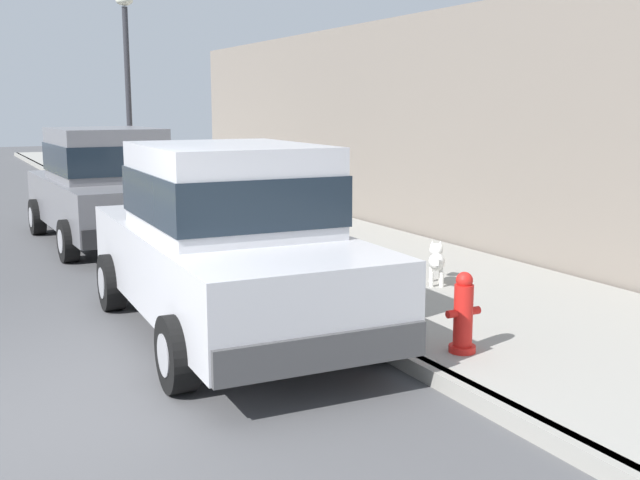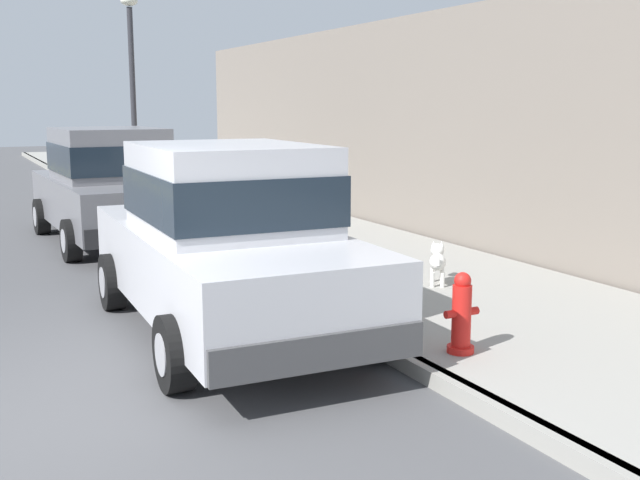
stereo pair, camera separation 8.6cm
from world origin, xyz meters
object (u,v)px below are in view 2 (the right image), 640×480
car_grey_sedan (109,184)px  fire_hydrant (461,315)px  street_lamp (132,76)px  car_silver_sedan (227,238)px  dog_white (438,260)px

car_grey_sedan → fire_hydrant: (1.47, -7.73, -0.51)m
street_lamp → car_grey_sedan: bearing=-109.3°
street_lamp → fire_hydrant: bearing=-89.5°
car_silver_sedan → fire_hydrant: 2.47m
car_silver_sedan → dog_white: car_silver_sedan is taller
dog_white → street_lamp: size_ratio=0.15×
car_silver_sedan → car_grey_sedan: bearing=89.9°
car_silver_sedan → car_grey_sedan: size_ratio=1.00×
fire_hydrant → street_lamp: size_ratio=0.16×
street_lamp → dog_white: bearing=-81.1°
car_silver_sedan → fire_hydrant: car_silver_sedan is taller
fire_hydrant → dog_white: bearing=59.2°
car_grey_sedan → street_lamp: (1.37, 3.90, 1.92)m
dog_white → street_lamp: bearing=98.9°
car_grey_sedan → dog_white: size_ratio=7.11×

